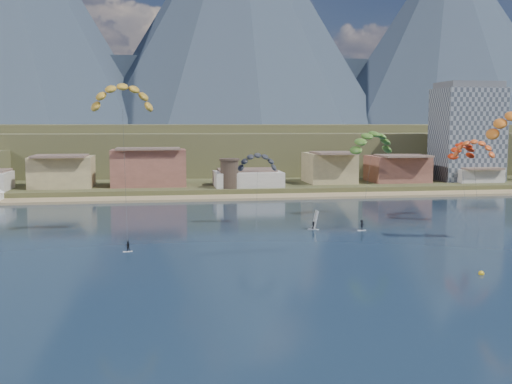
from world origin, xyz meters
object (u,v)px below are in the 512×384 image
apartment_tower (467,132)px  buoy (481,274)px  watchtower (229,173)px  kitesurfer_green (372,140)px  kitesurfer_yellow (122,94)px  windsurfer (314,223)px

apartment_tower → buoy: 127.81m
watchtower → kitesurfer_green: kitesurfer_green is taller
kitesurfer_yellow → windsurfer: 43.76m
buoy → watchtower: bearing=103.4°
windsurfer → kitesurfer_yellow: bearing=-177.0°
watchtower → buoy: bearing=-76.6°
kitesurfer_green → apartment_tower: bearing=48.3°
watchtower → kitesurfer_green: 54.41m
watchtower → kitesurfer_yellow: size_ratio=0.29×
apartment_tower → kitesurfer_yellow: 131.11m
watchtower → windsurfer: (9.82, -60.54, -5.17)m
apartment_tower → buoy: (-56.36, -113.34, -17.68)m
windsurfer → buoy: (13.82, -38.80, -1.06)m
watchtower → kitesurfer_yellow: (-26.22, -62.42, 19.57)m
watchtower → kitesurfer_yellow: kitesurfer_yellow is taller
kitesurfer_yellow → kitesurfer_green: 55.49m
watchtower → kitesurfer_yellow: 70.48m
kitesurfer_yellow → kitesurfer_green: size_ratio=1.27×
apartment_tower → windsurfer: (-70.18, -74.54, -16.62)m
apartment_tower → kitesurfer_green: apartment_tower is taller
apartment_tower → kitesurfer_yellow: (-106.22, -76.42, 8.12)m
watchtower → kitesurfer_green: (26.18, -46.48, 10.72)m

